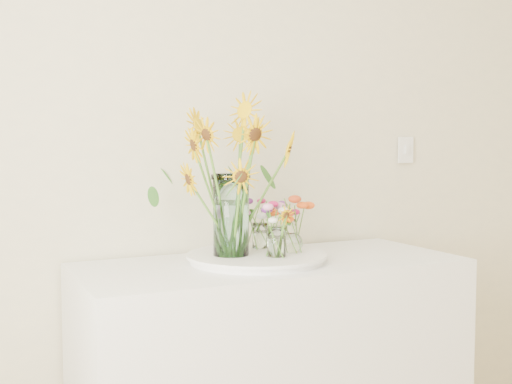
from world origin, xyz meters
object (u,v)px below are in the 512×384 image
counter (272,381)px  mason_jar (231,215)px  tray (257,259)px  small_vase_c (260,236)px  small_vase_a (277,242)px  small_vase_b (291,236)px

counter → mason_jar: 0.64m
tray → small_vase_c: size_ratio=4.76×
tray → small_vase_c: 0.15m
small_vase_a → small_vase_b: (0.10, 0.07, 0.01)m
counter → small_vase_a: 0.54m
tray → mason_jar: bearing=172.5°
tray → small_vase_c: bearing=58.4°
tray → small_vase_b: small_vase_b is taller
counter → small_vase_b: size_ratio=11.09×
counter → small_vase_c: size_ratio=13.79×
mason_jar → small_vase_c: size_ratio=2.94×
tray → small_vase_b: 0.16m
counter → mason_jar: size_ratio=4.70×
tray → small_vase_a: bearing=-66.6°
counter → small_vase_a: small_vase_a is taller
small_vase_a → small_vase_c: 0.20m
mason_jar → small_vase_b: mason_jar is taller
small_vase_b → mason_jar: bearing=173.1°
tray → small_vase_a: 0.12m
small_vase_a → tray: bearing=113.4°
counter → tray: 0.47m
small_vase_b → small_vase_c: bearing=117.7°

